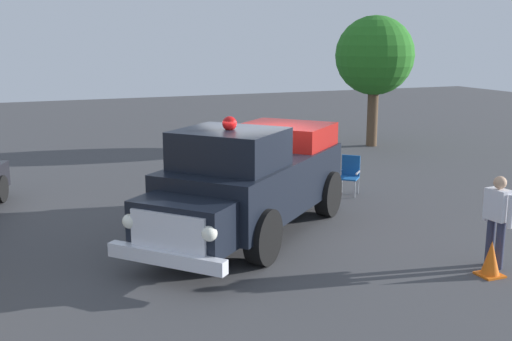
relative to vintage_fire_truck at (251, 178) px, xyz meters
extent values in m
plane|color=#424244|center=(-0.28, 0.39, -1.20)|extent=(60.00, 60.00, 0.00)
cylinder|color=black|center=(1.76, -0.45, -0.68)|extent=(0.93, 0.99, 1.04)
cylinder|color=black|center=(0.27, -1.80, -0.68)|extent=(0.93, 0.99, 1.04)
cylinder|color=black|center=(-0.59, 2.14, -0.68)|extent=(0.93, 0.99, 1.04)
cylinder|color=black|center=(-2.07, 0.80, -0.68)|extent=(0.93, 0.99, 1.04)
cube|color=black|center=(-0.16, 0.17, -0.15)|extent=(4.84, 5.04, 1.10)
cube|color=black|center=(1.75, -1.94, -0.28)|extent=(1.91, 1.85, 0.84)
cube|color=black|center=(0.61, -0.68, 0.75)|extent=(2.55, 2.54, 0.76)
cube|color=#B21914|center=(-1.20, 1.32, 0.60)|extent=(2.59, 2.58, 0.60)
cube|color=silver|center=(2.06, -2.27, -0.28)|extent=(1.15, 1.05, 0.64)
cube|color=silver|center=(2.12, -2.35, -0.70)|extent=(1.80, 1.65, 0.24)
sphere|color=white|center=(2.63, -1.75, -0.20)|extent=(0.37, 0.37, 0.26)
sphere|color=white|center=(1.48, -2.80, -0.20)|extent=(0.37, 0.37, 0.26)
sphere|color=red|center=(0.61, -0.68, 1.25)|extent=(0.40, 0.40, 0.28)
cylinder|color=#B7BABF|center=(-1.76, 3.55, -0.98)|extent=(0.04, 0.04, 0.44)
cylinder|color=#B7BABF|center=(-2.06, 3.23, -0.98)|extent=(0.04, 0.04, 0.44)
cylinder|color=#B7BABF|center=(-2.08, 3.85, -0.98)|extent=(0.04, 0.04, 0.44)
cylinder|color=#B7BABF|center=(-2.38, 3.53, -0.98)|extent=(0.04, 0.04, 0.44)
cube|color=#1959A5|center=(-2.07, 3.54, -0.74)|extent=(0.68, 0.68, 0.04)
cube|color=#1959A5|center=(-2.24, 3.70, -0.46)|extent=(0.35, 0.38, 0.56)
cube|color=#B7BABF|center=(-1.91, 3.72, -0.58)|extent=(0.35, 0.32, 0.03)
cube|color=#B7BABF|center=(-2.23, 3.37, -0.58)|extent=(0.35, 0.32, 0.03)
cylinder|color=#2D334C|center=(3.33, 3.33, -0.76)|extent=(0.16, 0.16, 0.88)
cylinder|color=#2D334C|center=(3.55, 3.35, -0.76)|extent=(0.16, 0.16, 0.88)
cube|color=silver|center=(3.44, 3.34, -0.04)|extent=(0.44, 0.30, 0.56)
cylinder|color=silver|center=(3.17, 3.32, -0.10)|extent=(0.11, 0.11, 0.60)
cylinder|color=silver|center=(3.71, 3.37, -0.10)|extent=(0.11, 0.11, 0.60)
sphere|color=tan|center=(3.44, 3.34, 0.36)|extent=(0.25, 0.25, 0.23)
cylinder|color=brown|center=(-8.30, 8.17, -0.02)|extent=(0.40, 0.40, 2.36)
sphere|color=#277121|center=(-8.30, 8.17, 2.18)|extent=(2.90, 2.90, 2.90)
cube|color=orange|center=(3.76, 2.97, -1.18)|extent=(0.40, 0.40, 0.04)
cone|color=orange|center=(3.76, 2.97, -0.86)|extent=(0.32, 0.32, 0.60)
camera|label=1|loc=(11.72, -4.62, 2.88)|focal=43.88mm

